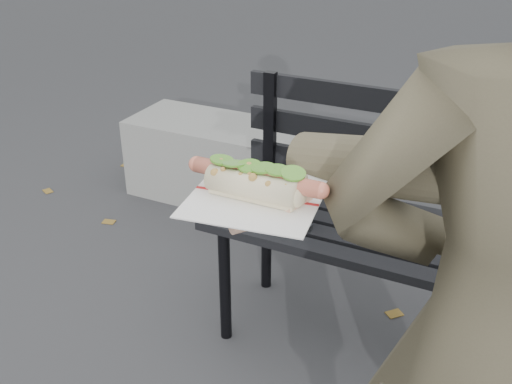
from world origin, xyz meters
The scene contains 4 objects.
park_bench centered at (0.08, 0.97, 0.52)m, with size 1.50×0.44×0.88m.
concrete_block centered at (-0.97, 1.68, 0.20)m, with size 1.20×0.40×0.40m, color slate.
person centered at (0.29, 0.07, 0.81)m, with size 0.59×0.39×1.61m, color #4B4432.
held_hotdog centered at (0.10, 0.04, 1.08)m, with size 0.62×0.31×0.20m.
Camera 1 is at (0.25, -0.73, 1.46)m, focal length 42.00 mm.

